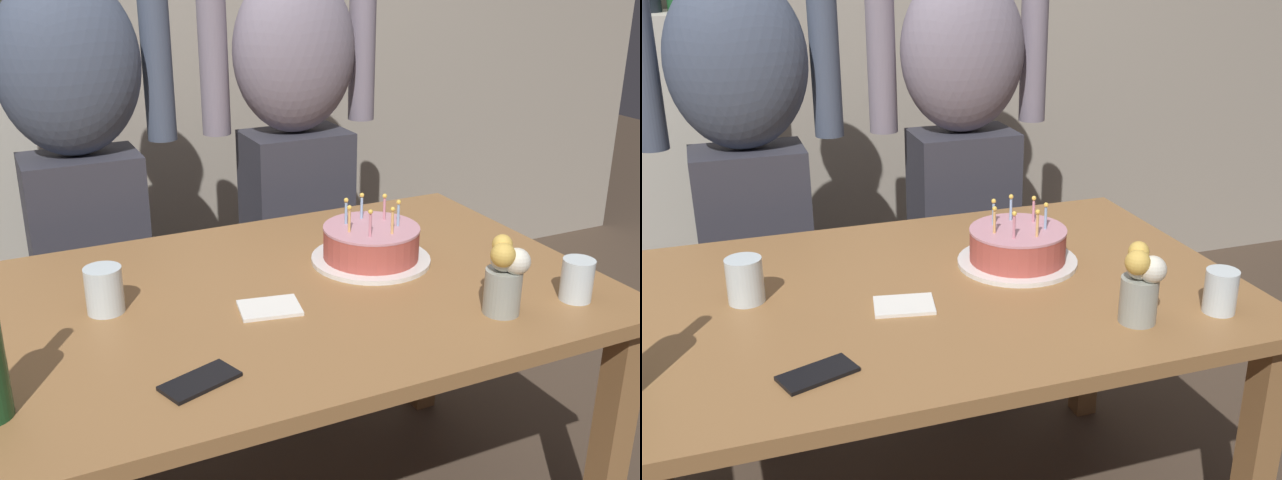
{
  "view_description": "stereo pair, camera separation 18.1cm",
  "coord_description": "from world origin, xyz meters",
  "views": [
    {
      "loc": [
        -0.62,
        -1.5,
        1.5
      ],
      "look_at": [
        0.11,
        0.03,
        0.84
      ],
      "focal_mm": 42.82,
      "sensor_mm": 36.0,
      "label": 1
    },
    {
      "loc": [
        -0.45,
        -1.57,
        1.5
      ],
      "look_at": [
        0.11,
        0.03,
        0.84
      ],
      "focal_mm": 42.82,
      "sensor_mm": 36.0,
      "label": 2
    }
  ],
  "objects": [
    {
      "name": "birthday_cake",
      "position": [
        0.27,
        0.07,
        0.78
      ],
      "size": [
        0.3,
        0.3,
        0.16
      ],
      "color": "white",
      "rests_on": "dining_table"
    },
    {
      "name": "person_woman_cardigan",
      "position": [
        0.37,
        0.77,
        0.87
      ],
      "size": [
        0.61,
        0.27,
        1.66
      ],
      "rotation": [
        0.0,
        0.0,
        3.14
      ],
      "color": "#33333D",
      "rests_on": "ground_plane"
    },
    {
      "name": "back_wall",
      "position": [
        0.0,
        1.55,
        1.3
      ],
      "size": [
        5.2,
        0.1,
        2.6
      ],
      "primitive_type": "cube",
      "color": "#9E9384",
      "rests_on": "ground_plane"
    },
    {
      "name": "dining_table",
      "position": [
        0.0,
        0.0,
        0.64
      ],
      "size": [
        1.5,
        0.96,
        0.74
      ],
      "color": "olive",
      "rests_on": "ground_plane"
    },
    {
      "name": "water_glass_near",
      "position": [
        0.58,
        -0.33,
        0.79
      ],
      "size": [
        0.07,
        0.07,
        0.1
      ],
      "primitive_type": "cylinder",
      "color": "silver",
      "rests_on": "dining_table"
    },
    {
      "name": "cell_phone",
      "position": [
        -0.29,
        -0.31,
        0.74
      ],
      "size": [
        0.16,
        0.12,
        0.01
      ],
      "primitive_type": "cube",
      "rotation": [
        0.0,
        0.0,
        0.33
      ],
      "color": "black",
      "rests_on": "dining_table"
    },
    {
      "name": "water_glass_far",
      "position": [
        -0.39,
        0.07,
        0.79
      ],
      "size": [
        0.08,
        0.08,
        0.1
      ],
      "primitive_type": "cylinder",
      "color": "silver",
      "rests_on": "dining_table"
    },
    {
      "name": "person_man_bearded",
      "position": [
        -0.32,
        0.77,
        0.87
      ],
      "size": [
        0.61,
        0.27,
        1.66
      ],
      "rotation": [
        0.0,
        0.0,
        3.14
      ],
      "color": "#33333D",
      "rests_on": "ground_plane"
    },
    {
      "name": "napkin_stack",
      "position": [
        -0.06,
        -0.08,
        0.74
      ],
      "size": [
        0.15,
        0.12,
        0.01
      ],
      "primitive_type": "cube",
      "rotation": [
        0.0,
        0.0,
        -0.18
      ],
      "color": "white",
      "rests_on": "dining_table"
    },
    {
      "name": "flower_vase",
      "position": [
        0.39,
        -0.31,
        0.83
      ],
      "size": [
        0.09,
        0.09,
        0.18
      ],
      "color": "#999E93",
      "rests_on": "dining_table"
    }
  ]
}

